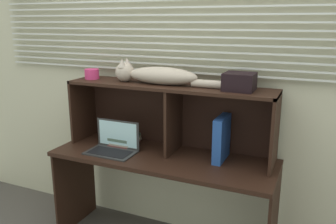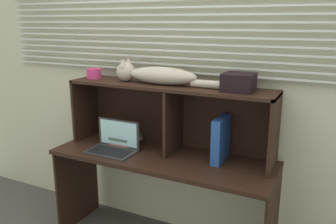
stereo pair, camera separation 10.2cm
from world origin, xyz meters
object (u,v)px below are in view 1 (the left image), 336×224
cat (156,75)px  small_basket (92,74)px  book_stack (125,140)px  laptop (113,145)px  binder_upright (222,138)px  storage_box (239,82)px

cat → small_basket: 0.55m
book_stack → laptop: bearing=-88.3°
laptop → binder_upright: (0.76, 0.17, 0.11)m
book_stack → binder_upright: bearing=0.0°
binder_upright → storage_box: 0.41m
binder_upright → book_stack: bearing=-180.0°
book_stack → storage_box: storage_box is taller
binder_upright → storage_box: size_ratio=1.57×
binder_upright → storage_box: storage_box is taller
book_stack → cat: bearing=0.1°
book_stack → storage_box: bearing=0.0°
laptop → book_stack: 0.17m
small_basket → laptop: bearing=-31.1°
cat → storage_box: cat is taller
small_basket → storage_box: size_ratio=0.56×
laptop → small_basket: bearing=148.9°
binder_upright → storage_box: bearing=0.0°
binder_upright → small_basket: small_basket is taller
binder_upright → storage_box: (0.10, 0.00, 0.40)m
laptop → storage_box: bearing=11.1°
cat → book_stack: cat is taller
storage_box → book_stack: bearing=-180.0°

